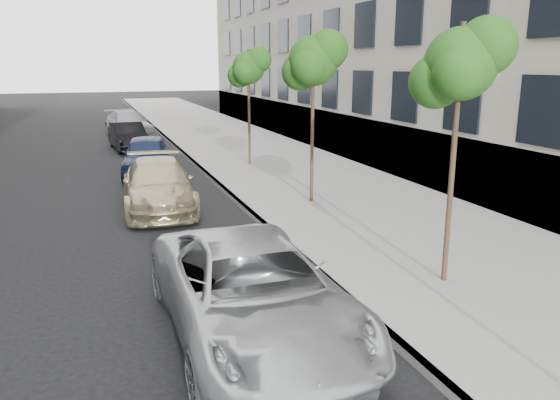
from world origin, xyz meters
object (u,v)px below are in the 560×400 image
tree_mid (314,61)px  sedan_blue (147,155)px  minivan (252,292)px  sedan_black (128,136)px  tree_far (249,68)px  tree_near (462,64)px  sedan_rear (129,124)px  suv (158,185)px

tree_mid → sedan_blue: bearing=122.9°
minivan → sedan_black: bearing=90.9°
tree_far → sedan_black: size_ratio=1.14×
tree_near → sedan_blue: (-4.11, 12.85, -3.36)m
minivan → tree_mid: bearing=60.9°
tree_far → sedan_rear: size_ratio=0.92×
sedan_black → tree_near: bearing=-82.6°
tree_near → sedan_rear: size_ratio=0.95×
tree_near → minivan: 5.25m
suv → sedan_black: 11.77m
tree_mid → sedan_rear: (-3.90, 18.09, -3.46)m
suv → sedan_black: size_ratio=1.19×
tree_near → suv: 9.45m
sedan_blue → sedan_rear: (0.22, 11.74, -0.01)m
tree_near → sedan_rear: 25.13m
tree_near → sedan_black: 20.21m
suv → sedan_black: (0.03, 11.77, -0.03)m
tree_mid → minivan: size_ratio=0.91×
sedan_blue → minivan: bearing=-81.2°
sedan_black → sedan_rear: size_ratio=0.81×
minivan → tree_near: bearing=9.7°
tree_far → sedan_black: (-4.31, 6.45, -3.28)m
minivan → sedan_rear: bearing=89.7°
minivan → sedan_black: size_ratio=1.34×
sedan_rear → tree_far: bearing=-79.9°
tree_mid → tree_far: tree_mid is taller
sedan_black → sedan_rear: 5.16m
suv → sedan_blue: (0.23, 5.17, 0.04)m
sedan_black → sedan_rear: (0.41, 5.15, 0.06)m
suv → sedan_blue: sedan_blue is taller
sedan_rear → tree_mid: bearing=-86.3°
suv → sedan_blue: size_ratio=1.11×
tree_far → sedan_black: tree_far is taller
minivan → suv: size_ratio=1.13×
tree_near → sedan_blue: size_ratio=1.10×
sedan_blue → sedan_black: (-0.20, 6.60, -0.07)m
tree_mid → suv: 5.70m
tree_near → sedan_rear: (-3.90, 24.59, -3.37)m
tree_near → minivan: size_ratio=0.88×
tree_mid → suv: (-4.35, 1.18, -3.49)m
sedan_blue → sedan_rear: bearing=97.3°
suv → sedan_rear: size_ratio=0.96×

